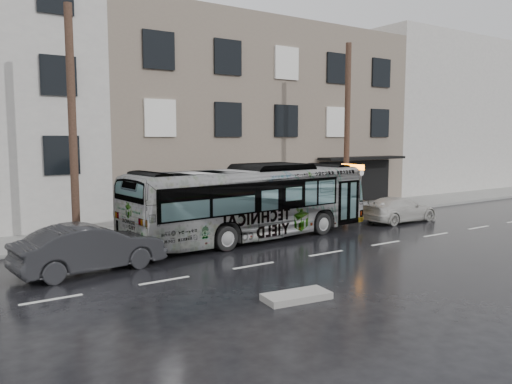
# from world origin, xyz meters

# --- Properties ---
(ground) EXTENTS (120.00, 120.00, 0.00)m
(ground) POSITION_xyz_m (0.00, 0.00, 0.00)
(ground) COLOR black
(ground) RESTS_ON ground
(sidewalk) EXTENTS (90.00, 3.60, 0.15)m
(sidewalk) POSITION_xyz_m (0.00, 4.90, 0.07)
(sidewalk) COLOR gray
(sidewalk) RESTS_ON ground
(building_taupe) EXTENTS (20.00, 12.00, 11.00)m
(building_taupe) POSITION_xyz_m (5.00, 12.70, 5.50)
(building_taupe) COLOR #756A5A
(building_taupe) RESTS_ON ground
(building_filler) EXTENTS (18.00, 12.00, 12.00)m
(building_filler) POSITION_xyz_m (24.00, 12.70, 6.00)
(building_filler) COLOR beige
(building_filler) RESTS_ON ground
(utility_pole_front) EXTENTS (0.30, 0.30, 9.00)m
(utility_pole_front) POSITION_xyz_m (6.50, 3.30, 4.65)
(utility_pole_front) COLOR #503528
(utility_pole_front) RESTS_ON sidewalk
(utility_pole_rear) EXTENTS (0.30, 0.30, 9.00)m
(utility_pole_rear) POSITION_xyz_m (-7.50, 3.30, 4.65)
(utility_pole_rear) COLOR #503528
(utility_pole_rear) RESTS_ON sidewalk
(sign_post) EXTENTS (0.06, 0.06, 2.40)m
(sign_post) POSITION_xyz_m (7.60, 3.30, 1.35)
(sign_post) COLOR slate
(sign_post) RESTS_ON sidewalk
(bus) EXTENTS (11.47, 3.62, 3.14)m
(bus) POSITION_xyz_m (-0.83, 1.23, 1.57)
(bus) COLOR #B2B2B2
(bus) RESTS_ON ground
(white_sedan) EXTENTS (4.35, 1.81, 1.26)m
(white_sedan) POSITION_xyz_m (7.77, 0.75, 0.63)
(white_sedan) COLOR #B5B2AC
(white_sedan) RESTS_ON ground
(dark_sedan) EXTENTS (4.85, 2.24, 1.54)m
(dark_sedan) POSITION_xyz_m (-7.95, -0.25, 0.77)
(dark_sedan) COLOR black
(dark_sedan) RESTS_ON ground
(slush_pile) EXTENTS (1.88, 1.01, 0.18)m
(slush_pile) POSITION_xyz_m (-4.19, -6.07, 0.09)
(slush_pile) COLOR #9D9B95
(slush_pile) RESTS_ON ground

